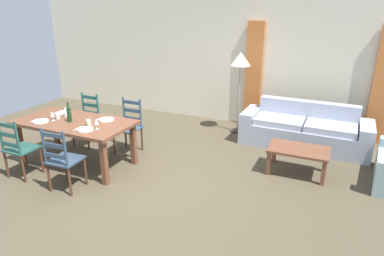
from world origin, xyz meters
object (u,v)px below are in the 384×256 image
object	(u,v)px
wine_bottle	(69,115)
wine_glass_near_left	(52,114)
couch	(304,130)
coffee_table	(298,152)
dining_chair_near_right	(63,159)
wine_glass_near_right	(96,122)
standing_lamp	(240,64)
dining_chair_near_left	(18,148)
coffee_cup_primary	(89,122)
dining_chair_far_left	(87,120)
wine_glass_far_left	(65,110)
dining_table	(75,126)
dining_chair_far_right	(129,126)
coffee_cup_secondary	(58,116)

from	to	relation	value
wine_bottle	wine_glass_near_left	world-z (taller)	wine_bottle
couch	coffee_table	xyz separation A→B (m)	(0.05, -1.22, 0.06)
dining_chair_near_right	wine_glass_near_right	distance (m)	0.72
wine_glass_near_right	standing_lamp	xyz separation A→B (m)	(1.39, 2.69, 0.55)
coffee_table	wine_glass_near_right	bearing A→B (deg)	-155.25
dining_chair_near_left	coffee_cup_primary	bearing A→B (deg)	39.18
wine_bottle	coffee_table	xyz separation A→B (m)	(3.40, 1.19, -0.51)
dining_chair_far_left	wine_glass_near_right	world-z (taller)	dining_chair_far_left
wine_glass_near_right	coffee_cup_primary	bearing A→B (deg)	158.28
standing_lamp	wine_glass_far_left	bearing A→B (deg)	-133.53
dining_table	dining_chair_far_right	xyz separation A→B (m)	(0.49, 0.79, -0.19)
dining_table	dining_chair_far_left	distance (m)	0.89
coffee_cup_primary	couch	distance (m)	3.86
coffee_cup_secondary	couch	world-z (taller)	coffee_cup_secondary
wine_glass_near_left	coffee_cup_secondary	world-z (taller)	wine_glass_near_left
coffee_cup_secondary	standing_lamp	bearing A→B (deg)	48.27
dining_table	wine_glass_near_right	distance (m)	0.63
coffee_table	dining_chair_far_right	bearing A→B (deg)	-173.10
dining_chair_far_right	coffee_cup_secondary	distance (m)	1.19
dining_chair_far_right	coffee_cup_secondary	bearing A→B (deg)	-134.78
wine_bottle	couch	xyz separation A→B (m)	(3.35, 2.41, -0.58)
coffee_cup_primary	standing_lamp	bearing A→B (deg)	58.02
wine_glass_near_left	couch	xyz separation A→B (m)	(3.63, 2.48, -0.57)
dining_table	standing_lamp	bearing A→B (deg)	52.26
coffee_cup_primary	coffee_cup_secondary	xyz separation A→B (m)	(-0.66, 0.03, 0.00)
coffee_cup_primary	dining_table	bearing A→B (deg)	171.23
dining_table	standing_lamp	distance (m)	3.30
dining_chair_near_right	dining_chair_far_left	bearing A→B (deg)	119.55
dining_chair_near_right	coffee_table	distance (m)	3.49
wine_bottle	couch	size ratio (longest dim) A/B	0.14
coffee_cup_secondary	dining_table	bearing A→B (deg)	3.72
wine_bottle	coffee_table	size ratio (longest dim) A/B	0.35
coffee_table	dining_chair_far_left	bearing A→B (deg)	-174.29
wine_glass_far_left	wine_glass_near_left	bearing A→B (deg)	-91.87
wine_glass_near_left	standing_lamp	xyz separation A→B (m)	(2.28, 2.67, 0.55)
wine_glass_near_right	dining_table	bearing A→B (deg)	165.87
coffee_cup_secondary	couch	bearing A→B (deg)	33.17
dining_chair_far_right	wine_glass_near_left	distance (m)	1.28
wine_glass_far_left	coffee_cup_secondary	world-z (taller)	wine_glass_far_left
dining_table	wine_glass_near_left	distance (m)	0.39
dining_chair_near_left	dining_chair_far_left	xyz separation A→B (m)	(0.04, 1.48, 0.00)
dining_chair_near_left	dining_chair_far_right	size ratio (longest dim) A/B	1.00
dining_chair_far_right	standing_lamp	world-z (taller)	standing_lamp
dining_table	dining_chair_far_left	bearing A→B (deg)	118.90
coffee_table	standing_lamp	distance (m)	2.24
wine_glass_far_left	dining_chair_far_left	bearing A→B (deg)	100.36
dining_table	coffee_table	bearing A→B (deg)	18.72
coffee_table	dining_table	bearing A→B (deg)	-161.28
wine_glass_near_right	couch	world-z (taller)	wine_glass_near_right
dining_chair_far_left	wine_glass_near_right	bearing A→B (deg)	-42.28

